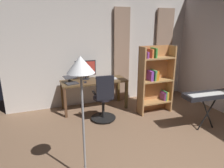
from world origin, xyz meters
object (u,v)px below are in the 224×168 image
computer_mouse (69,80)px  cell_phone_by_monitor (97,78)px  desk (94,84)px  office_chair (104,100)px  cell_phone_face_up (85,82)px  computer_keyboard (109,79)px  computer_monitor (86,69)px  laptop (71,81)px  floor_lamp (81,78)px  bookshelf (155,80)px  piano_keyboard (210,96)px

computer_mouse → cell_phone_by_monitor: bearing=179.0°
desk → office_chair: 0.74m
desk → cell_phone_face_up: bearing=20.6°
desk → cell_phone_face_up: (0.25, 0.09, 0.10)m
computer_keyboard → computer_mouse: computer_mouse is taller
computer_monitor → cell_phone_face_up: 0.39m
office_chair → cell_phone_by_monitor: (-0.10, -0.88, 0.26)m
laptop → floor_lamp: 2.39m
desk → office_chair: office_chair is taller
computer_keyboard → bookshelf: bookshelf is taller
desk → laptop: 0.59m
computer_keyboard → piano_keyboard: bearing=129.6°
computer_keyboard → piano_keyboard: 2.30m
floor_lamp → laptop: bearing=-95.6°
cell_phone_by_monitor → bookshelf: 1.46m
desk → office_chair: (-0.01, 0.73, -0.16)m
computer_mouse → floor_lamp: size_ratio=0.06×
computer_keyboard → cell_phone_by_monitor: size_ratio=2.67×
desk → piano_keyboard: 2.59m
laptop → cell_phone_face_up: bearing=160.4°
computer_keyboard → cell_phone_face_up: (0.63, 0.05, -0.01)m
computer_monitor → piano_keyboard: bearing=135.1°
office_chair → cell_phone_by_monitor: 0.92m
computer_keyboard → floor_lamp: (1.18, 2.29, 0.72)m
office_chair → piano_keyboard: 2.15m
laptop → piano_keyboard: bearing=131.8°
computer_mouse → cell_phone_face_up: size_ratio=0.69×
cell_phone_face_up → floor_lamp: bearing=84.9°
computer_keyboard → cell_phone_face_up: size_ratio=2.67×
computer_monitor → computer_mouse: bearing=2.8°
computer_keyboard → floor_lamp: floor_lamp is taller
computer_mouse → cell_phone_by_monitor: computer_mouse is taller
computer_mouse → desk: bearing=164.4°
office_chair → computer_monitor: (0.17, -0.91, 0.52)m
office_chair → piano_keyboard: (-1.84, 1.09, 0.24)m
piano_keyboard → desk: bearing=-40.1°
computer_mouse → piano_keyboard: piano_keyboard is taller
computer_keyboard → bookshelf: 1.12m
piano_keyboard → computer_monitor: bearing=-40.5°
laptop → floor_lamp: floor_lamp is taller
floor_lamp → desk: bearing=-108.8°
desk → computer_mouse: bearing=-15.6°
floor_lamp → computer_mouse: bearing=-94.9°
cell_phone_face_up → floor_lamp: 2.42m
office_chair → bookshelf: 1.35m
computer_monitor → computer_keyboard: 0.64m
office_chair → computer_keyboard: 0.82m
computer_monitor → laptop: computer_monitor is taller
computer_mouse → floor_lamp: bearing=85.1°
office_chair → laptop: (0.58, -0.68, 0.31)m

